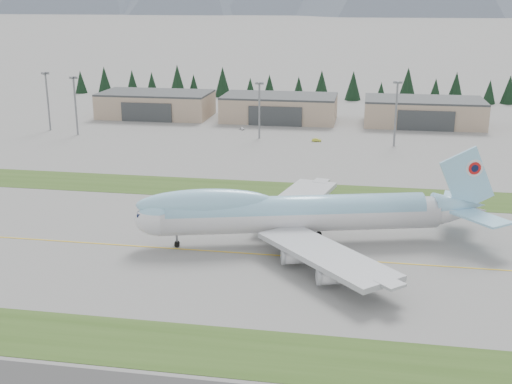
% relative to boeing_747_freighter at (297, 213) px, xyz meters
% --- Properties ---
extents(ground, '(7000.00, 7000.00, 0.00)m').
position_rel_boeing_747_freighter_xyz_m(ground, '(-8.07, -7.80, -6.78)').
color(ground, slate).
rests_on(ground, ground).
extents(grass_strip_near, '(400.00, 14.00, 0.08)m').
position_rel_boeing_747_freighter_xyz_m(grass_strip_near, '(-8.07, -45.80, -6.78)').
color(grass_strip_near, '#334E1B').
rests_on(grass_strip_near, ground).
extents(grass_strip_far, '(400.00, 18.00, 0.08)m').
position_rel_boeing_747_freighter_xyz_m(grass_strip_far, '(-8.07, 37.20, -6.78)').
color(grass_strip_far, '#334E1B').
rests_on(grass_strip_far, ground).
extents(taxiway_line_main, '(400.00, 0.40, 0.02)m').
position_rel_boeing_747_freighter_xyz_m(taxiway_line_main, '(-8.07, -7.80, -6.78)').
color(taxiway_line_main, yellow).
rests_on(taxiway_line_main, ground).
extents(boeing_747_freighter, '(78.14, 65.18, 20.56)m').
position_rel_boeing_747_freighter_xyz_m(boeing_747_freighter, '(0.00, 0.00, 0.00)').
color(boeing_747_freighter, silver).
rests_on(boeing_747_freighter, ground).
extents(hangar_left, '(48.00, 26.60, 10.80)m').
position_rel_boeing_747_freighter_xyz_m(hangar_left, '(-78.07, 142.09, -1.39)').
color(hangar_left, tan).
rests_on(hangar_left, ground).
extents(hangar_center, '(48.00, 26.60, 10.80)m').
position_rel_boeing_747_freighter_xyz_m(hangar_center, '(-23.07, 142.09, -1.39)').
color(hangar_center, tan).
rests_on(hangar_center, ground).
extents(hangar_right, '(48.00, 26.60, 10.80)m').
position_rel_boeing_747_freighter_xyz_m(hangar_right, '(36.93, 142.09, -1.39)').
color(hangar_right, tan).
rests_on(hangar_right, ground).
extents(floodlight_masts, '(136.90, 9.89, 22.86)m').
position_rel_boeing_747_freighter_xyz_m(floodlight_masts, '(-51.83, 101.69, 8.80)').
color(floodlight_masts, slate).
rests_on(floodlight_masts, ground).
extents(service_vehicle_a, '(2.65, 3.25, 1.04)m').
position_rel_boeing_747_freighter_xyz_m(service_vehicle_a, '(-35.05, 119.10, -6.78)').
color(service_vehicle_a, silver).
rests_on(service_vehicle_a, ground).
extents(service_vehicle_b, '(3.57, 1.41, 1.16)m').
position_rel_boeing_747_freighter_xyz_m(service_vehicle_b, '(-3.87, 102.07, -6.78)').
color(service_vehicle_b, gold).
rests_on(service_vehicle_b, ground).
extents(service_vehicle_c, '(1.68, 3.83, 1.09)m').
position_rel_boeing_747_freighter_xyz_m(service_vehicle_c, '(44.11, 132.20, -6.78)').
color(service_vehicle_c, '#9FA0A4').
rests_on(service_vehicle_c, ground).
extents(conifer_belt, '(272.95, 16.03, 16.89)m').
position_rel_boeing_747_freighter_xyz_m(conifer_belt, '(-9.42, 205.28, 0.29)').
color(conifer_belt, black).
rests_on(conifer_belt, ground).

